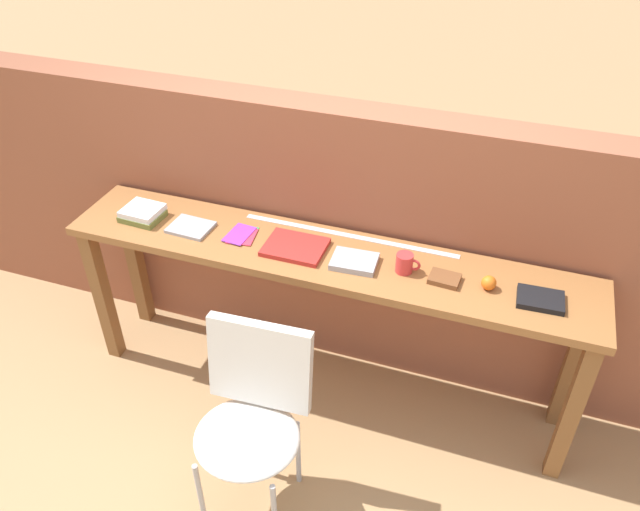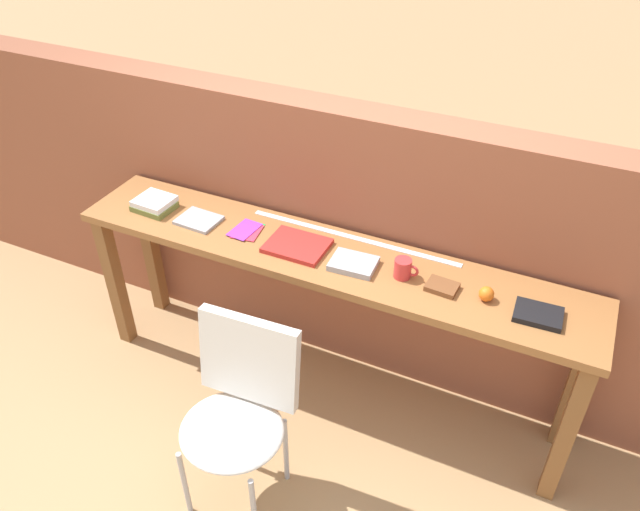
{
  "view_description": "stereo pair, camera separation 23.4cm",
  "coord_description": "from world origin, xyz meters",
  "views": [
    {
      "loc": [
        0.74,
        -1.88,
        2.57
      ],
      "look_at": [
        0.0,
        0.25,
        0.9
      ],
      "focal_mm": 35.0,
      "sensor_mm": 36.0,
      "label": 1
    },
    {
      "loc": [
        0.96,
        -1.79,
        2.57
      ],
      "look_at": [
        0.0,
        0.25,
        0.9
      ],
      "focal_mm": 35.0,
      "sensor_mm": 36.0,
      "label": 2
    }
  ],
  "objects": [
    {
      "name": "chair_white_moulded",
      "position": [
        -0.07,
        -0.39,
        0.53
      ],
      "size": [
        0.46,
        0.48,
        0.89
      ],
      "color": "silver",
      "rests_on": "ground"
    },
    {
      "name": "pamphlet_pile_colourful",
      "position": [
        -0.42,
        0.3,
        0.88
      ],
      "size": [
        0.15,
        0.18,
        0.01
      ],
      "color": "green",
      "rests_on": "sideboard"
    },
    {
      "name": "book_open_centre",
      "position": [
        -0.13,
        0.29,
        0.89
      ],
      "size": [
        0.28,
        0.22,
        0.02
      ],
      "primitive_type": "cube",
      "rotation": [
        0.0,
        0.0,
        -0.0
      ],
      "color": "red",
      "rests_on": "sideboard"
    },
    {
      "name": "sports_ball_small",
      "position": [
        0.74,
        0.29,
        0.91
      ],
      "size": [
        0.06,
        0.06,
        0.06
      ],
      "primitive_type": "sphere",
      "color": "orange",
      "rests_on": "sideboard"
    },
    {
      "name": "book_stack_leftmost",
      "position": [
        -0.94,
        0.28,
        0.91
      ],
      "size": [
        0.2,
        0.18,
        0.06
      ],
      "color": "olive",
      "rests_on": "sideboard"
    },
    {
      "name": "book_grey_hardcover",
      "position": [
        0.16,
        0.27,
        0.89
      ],
      "size": [
        0.21,
        0.17,
        0.03
      ],
      "primitive_type": "cube",
      "rotation": [
        0.0,
        0.0,
        0.06
      ],
      "color": "#9E9EA3",
      "rests_on": "sideboard"
    },
    {
      "name": "magazine_cycling",
      "position": [
        -0.67,
        0.28,
        0.89
      ],
      "size": [
        0.21,
        0.17,
        0.02
      ],
      "primitive_type": "cube",
      "rotation": [
        0.0,
        0.0,
        -0.05
      ],
      "color": "#9E9EA3",
      "rests_on": "sideboard"
    },
    {
      "name": "brick_wall_back",
      "position": [
        0.0,
        0.64,
        0.73
      ],
      "size": [
        6.0,
        0.2,
        1.45
      ],
      "primitive_type": "cube",
      "color": "#935138",
      "rests_on": "ground"
    },
    {
      "name": "ruler_metal_back_edge",
      "position": [
        0.07,
        0.47,
        0.88
      ],
      "size": [
        1.05,
        0.03,
        0.0
      ],
      "primitive_type": "cube",
      "color": "silver",
      "rests_on": "sideboard"
    },
    {
      "name": "sideboard",
      "position": [
        0.0,
        0.3,
        0.74
      ],
      "size": [
        2.5,
        0.44,
        0.88
      ],
      "color": "#996033",
      "rests_on": "ground"
    },
    {
      "name": "mug",
      "position": [
        0.38,
        0.29,
        0.92
      ],
      "size": [
        0.11,
        0.08,
        0.09
      ],
      "color": "red",
      "rests_on": "sideboard"
    },
    {
      "name": "book_repair_rightmost",
      "position": [
        0.96,
        0.27,
        0.89
      ],
      "size": [
        0.2,
        0.15,
        0.03
      ],
      "primitive_type": "cube",
      "rotation": [
        0.0,
        0.0,
        0.05
      ],
      "color": "black",
      "rests_on": "sideboard"
    },
    {
      "name": "leather_journal_brown",
      "position": [
        0.56,
        0.28,
        0.89
      ],
      "size": [
        0.14,
        0.11,
        0.02
      ],
      "primitive_type": "cube",
      "rotation": [
        0.0,
        0.0,
        -0.07
      ],
      "color": "brown",
      "rests_on": "sideboard"
    },
    {
      "name": "ground_plane",
      "position": [
        0.0,
        0.0,
        0.0
      ],
      "size": [
        40.0,
        40.0,
        0.0
      ],
      "primitive_type": "plane",
      "color": "tan"
    }
  ]
}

